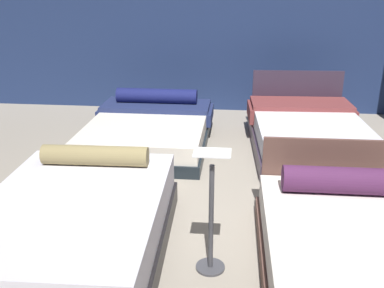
# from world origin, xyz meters

# --- Properties ---
(ground_plane) EXTENTS (18.00, 18.00, 0.02)m
(ground_plane) POSITION_xyz_m (0.00, 0.00, -0.01)
(ground_plane) COLOR gray
(showroom_back_wall) EXTENTS (18.00, 0.06, 3.50)m
(showroom_back_wall) POSITION_xyz_m (0.00, 3.60, 1.75)
(showroom_back_wall) COLOR navy
(showroom_back_wall) RESTS_ON ground_plane
(bed_0) EXTENTS (1.57, 2.20, 0.74)m
(bed_0) POSITION_xyz_m (-1.15, -1.11, 0.28)
(bed_0) COLOR black
(bed_0) RESTS_ON ground_plane
(bed_1) EXTENTS (1.49, 1.96, 0.80)m
(bed_1) POSITION_xyz_m (1.14, -1.06, 0.23)
(bed_1) COLOR brown
(bed_1) RESTS_ON ground_plane
(bed_2) EXTENTS (1.73, 2.13, 0.66)m
(bed_2) POSITION_xyz_m (-1.06, 1.64, 0.22)
(bed_2) COLOR black
(bed_2) RESTS_ON ground_plane
(bed_3) EXTENTS (1.61, 2.20, 0.92)m
(bed_3) POSITION_xyz_m (1.15, 1.66, 0.25)
(bed_3) COLOR #322738
(bed_3) RESTS_ON ground_plane
(price_sign) EXTENTS (0.28, 0.24, 1.02)m
(price_sign) POSITION_xyz_m (0.00, -1.18, 0.40)
(price_sign) COLOR #3F3F44
(price_sign) RESTS_ON ground_plane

